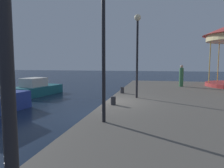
{
  "coord_description": "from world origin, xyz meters",
  "views": [
    {
      "loc": [
        2.51,
        -10.39,
        2.78
      ],
      "look_at": [
        -0.28,
        2.72,
        1.4
      ],
      "focal_mm": 33.22,
      "sensor_mm": 36.0,
      "label": 1
    }
  ],
  "objects_px": {
    "person_by_the_water": "(181,76)",
    "bollard_south": "(113,101)",
    "lamp_post_mid_promenade": "(104,32)",
    "lamp_post_far_end": "(137,42)",
    "motorboat_teal": "(37,88)",
    "bollard_center": "(122,90)"
  },
  "relations": [
    {
      "from": "motorboat_teal",
      "to": "lamp_post_mid_promenade",
      "type": "bearing_deg",
      "value": -48.4
    },
    {
      "from": "lamp_post_mid_promenade",
      "to": "person_by_the_water",
      "type": "xyz_separation_m",
      "value": [
        3.75,
        11.45,
        -2.12
      ]
    },
    {
      "from": "lamp_post_far_end",
      "to": "person_by_the_water",
      "type": "xyz_separation_m",
      "value": [
        3.12,
        6.37,
        -2.29
      ]
    },
    {
      "from": "bollard_south",
      "to": "motorboat_teal",
      "type": "bearing_deg",
      "value": 140.86
    },
    {
      "from": "lamp_post_far_end",
      "to": "motorboat_teal",
      "type": "bearing_deg",
      "value": 154.05
    },
    {
      "from": "lamp_post_far_end",
      "to": "person_by_the_water",
      "type": "bearing_deg",
      "value": 63.91
    },
    {
      "from": "person_by_the_water",
      "to": "motorboat_teal",
      "type": "bearing_deg",
      "value": -170.8
    },
    {
      "from": "lamp_post_far_end",
      "to": "person_by_the_water",
      "type": "distance_m",
      "value": 7.46
    },
    {
      "from": "person_by_the_water",
      "to": "lamp_post_far_end",
      "type": "bearing_deg",
      "value": -116.09
    },
    {
      "from": "lamp_post_mid_promenade",
      "to": "bollard_south",
      "type": "bearing_deg",
      "value": 95.38
    },
    {
      "from": "lamp_post_mid_promenade",
      "to": "lamp_post_far_end",
      "type": "height_order",
      "value": "lamp_post_far_end"
    },
    {
      "from": "lamp_post_mid_promenade",
      "to": "bollard_center",
      "type": "distance_m",
      "value": 7.2
    },
    {
      "from": "lamp_post_far_end",
      "to": "bollard_south",
      "type": "distance_m",
      "value": 3.79
    },
    {
      "from": "lamp_post_mid_promenade",
      "to": "lamp_post_far_end",
      "type": "distance_m",
      "value": 5.12
    },
    {
      "from": "motorboat_teal",
      "to": "bollard_center",
      "type": "relative_size",
      "value": 11.67
    },
    {
      "from": "bollard_south",
      "to": "person_by_the_water",
      "type": "distance_m",
      "value": 9.52
    },
    {
      "from": "lamp_post_mid_promenade",
      "to": "bollard_center",
      "type": "height_order",
      "value": "lamp_post_mid_promenade"
    },
    {
      "from": "person_by_the_water",
      "to": "lamp_post_mid_promenade",
      "type": "bearing_deg",
      "value": -108.16
    },
    {
      "from": "lamp_post_mid_promenade",
      "to": "bollard_center",
      "type": "bearing_deg",
      "value": 93.87
    },
    {
      "from": "person_by_the_water",
      "to": "bollard_center",
      "type": "bearing_deg",
      "value": -131.15
    },
    {
      "from": "bollard_center",
      "to": "person_by_the_water",
      "type": "bearing_deg",
      "value": 48.85
    },
    {
      "from": "person_by_the_water",
      "to": "bollard_south",
      "type": "bearing_deg",
      "value": -115.07
    }
  ]
}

